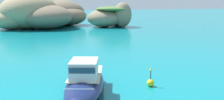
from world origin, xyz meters
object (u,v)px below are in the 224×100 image
Objects in this scene: islet_small at (111,16)px; motorboat_navy at (85,83)px; islet_large at (41,14)px; channel_buoy at (151,82)px.

islet_small is 50.17m from motorboat_navy.
islet_small is (17.02, -5.34, -0.67)m from islet_large.
islet_small is 48.50m from channel_buoy.
islet_small reaches higher than motorboat_navy.
islet_small is at bearing 69.16° from motorboat_navy.
channel_buoy is (-12.74, -46.74, -2.33)m from islet_small.
motorboat_navy reaches higher than channel_buoy.
islet_large is 2.98× the size of motorboat_navy.
islet_small is 9.31× the size of channel_buoy.
islet_large is 52.34m from channel_buoy.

